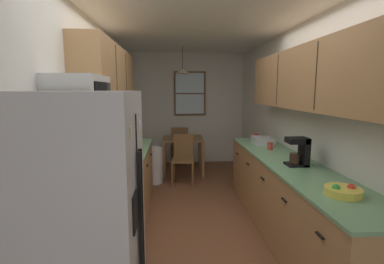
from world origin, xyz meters
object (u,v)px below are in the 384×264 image
object	(u,v)px
refrigerator	(79,228)
dining_chair_near	(183,156)
stove_range	(101,230)
table_serving_bowl	(184,136)
dining_table	(183,144)
dish_rack	(263,140)
dining_chair_far	(180,144)
mug_by_coffeemaker	(270,146)
storage_canister	(111,160)
microwave_over_range	(80,94)
fruit_bowl	(343,191)
coffee_maker	(300,151)
trash_bin	(154,165)
mug_spare	(255,136)

from	to	relation	value
refrigerator	dining_chair_near	distance (m)	3.46
stove_range	table_serving_bowl	xyz separation A→B (m)	(0.88, 3.20, 0.31)
dining_table	dish_rack	bearing A→B (deg)	-51.95
dining_chair_far	mug_by_coffeemaker	xyz separation A→B (m)	(1.19, -2.49, 0.45)
dining_chair_near	mug_by_coffeemaker	world-z (taller)	mug_by_coffeemaker
storage_canister	table_serving_bowl	distance (m)	2.82
dining_chair_near	mug_by_coffeemaker	bearing A→B (deg)	-49.46
stove_range	dining_chair_near	size ratio (longest dim) A/B	1.22
dining_table	dining_chair_far	world-z (taller)	dining_chair_far
microwave_over_range	storage_canister	bearing A→B (deg)	78.65
dining_chair_far	fruit_bowl	size ratio (longest dim) A/B	3.25
dining_chair_near	stove_range	bearing A→B (deg)	-107.66
dining_table	dish_rack	world-z (taller)	dish_rack
coffee_maker	mug_by_coffeemaker	size ratio (longest dim) A/B	2.84
dining_chair_far	dish_rack	bearing A→B (deg)	-59.43
dish_rack	storage_canister	bearing A→B (deg)	-149.81
storage_canister	dish_rack	size ratio (longest dim) A/B	0.47
dining_chair_far	table_serving_bowl	distance (m)	0.64
table_serving_bowl	coffee_maker	bearing A→B (deg)	-67.41
refrigerator	mug_by_coffeemaker	size ratio (longest dim) A/B	15.81
refrigerator	microwave_over_range	size ratio (longest dim) A/B	2.74
storage_canister	stove_range	bearing A→B (deg)	-89.41
dining_chair_near	table_serving_bowl	distance (m)	0.63
fruit_bowl	table_serving_bowl	xyz separation A→B (m)	(-1.10, 3.61, -0.16)
trash_bin	coffee_maker	distance (m)	2.89
refrigerator	microwave_over_range	xyz separation A→B (m)	(-0.18, 0.72, 0.83)
microwave_over_range	dish_rack	bearing A→B (deg)	38.81
dining_table	mug_by_coffeemaker	bearing A→B (deg)	-59.37
dining_chair_near	mug_spare	size ratio (longest dim) A/B	8.30
dining_table	stove_range	bearing A→B (deg)	-104.92
storage_canister	table_serving_bowl	bearing A→B (deg)	71.59
dining_chair_far	fruit_bowl	xyz separation A→B (m)	(1.17, -4.18, 0.44)
dining_table	dish_rack	size ratio (longest dim) A/B	2.38
mug_spare	fruit_bowl	size ratio (longest dim) A/B	0.39
coffee_maker	mug_by_coffeemaker	xyz separation A→B (m)	(-0.03, 0.82, -0.11)
coffee_maker	dish_rack	size ratio (longest dim) A/B	0.90
trash_bin	refrigerator	bearing A→B (deg)	-93.88
stove_range	storage_canister	size ratio (longest dim) A/B	6.93
table_serving_bowl	dining_table	bearing A→B (deg)	169.63
mug_spare	dish_rack	world-z (taller)	dish_rack
mug_by_coffeemaker	fruit_bowl	world-z (taller)	mug_by_coffeemaker
microwave_over_range	table_serving_bowl	bearing A→B (deg)	72.74
storage_canister	refrigerator	bearing A→B (deg)	-86.79
microwave_over_range	dining_chair_near	world-z (taller)	microwave_over_range
dining_table	dining_chair_far	size ratio (longest dim) A/B	0.90
trash_bin	dish_rack	size ratio (longest dim) A/B	1.96
dining_chair_far	mug_spare	distance (m)	2.11
microwave_over_range	trash_bin	world-z (taller)	microwave_over_range
dish_rack	coffee_maker	bearing A→B (deg)	-90.06
coffee_maker	mug_spare	world-z (taller)	coffee_maker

